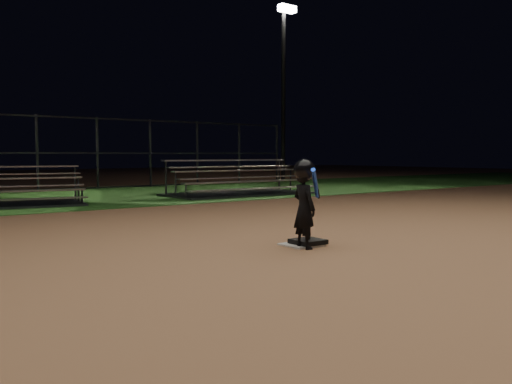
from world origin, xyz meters
The scene contains 8 objects.
ground centered at (0.00, 0.00, 0.00)m, with size 80.00×80.00×0.00m, color #AF774F.
grass_strip centered at (0.00, 10.00, 0.01)m, with size 60.00×8.00×0.01m, color #225019.
home_plate centered at (0.00, 0.00, 0.01)m, with size 0.45×0.45×0.02m, color beige.
batting_tee centered at (0.08, -0.04, 0.14)m, with size 0.38×0.38×0.68m.
child_batter centered at (-0.11, -0.18, 0.60)m, with size 0.46×0.54×1.14m.
bleacher_right centered at (4.36, 7.78, 0.22)m, with size 4.29×2.12×1.05m.
backstop_fence centered at (0.00, 13.00, 1.25)m, with size 20.08×0.08×2.50m.
light_pole_right centered at (12.00, 14.94, 4.95)m, with size 0.90×0.53×8.30m.
Camera 1 is at (-4.58, -5.20, 1.19)m, focal length 37.36 mm.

